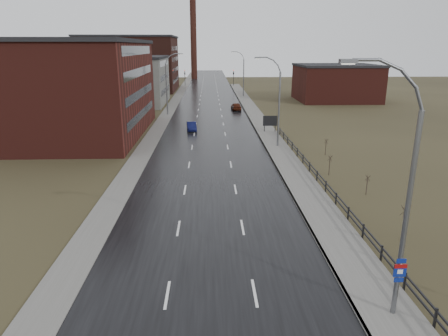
{
  "coord_description": "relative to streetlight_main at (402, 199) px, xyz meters",
  "views": [
    {
      "loc": [
        0.03,
        -14.14,
        12.52
      ],
      "look_at": [
        1.15,
        17.03,
        3.0
      ],
      "focal_mm": 32.0,
      "sensor_mm": 36.0,
      "label": 1
    }
  ],
  "objects": [
    {
      "name": "traffic_light_right",
      "position": [
        -0.47,
        118.0,
        -1.46
      ],
      "size": [
        0.58,
        2.73,
        5.3
      ],
      "color": "black",
      "rests_on": "ground"
    },
    {
      "name": "shrub_e",
      "position": [
        3.6,
        22.02,
        -4.94
      ],
      "size": [
        0.5,
        0.53,
        2.11
      ],
      "color": "#382D23",
      "rests_on": "ground"
    },
    {
      "name": "building_right",
      "position": [
        21.83,
        80.0,
        -1.8
      ],
      "size": [
        18.36,
        16.32,
        8.5
      ],
      "color": "#471914",
      "rests_on": "ground"
    },
    {
      "name": "billboard",
      "position": [
        0.63,
        43.03,
        -4.32
      ],
      "size": [
        2.15,
        0.17,
        2.59
      ],
      "color": "black",
      "rests_on": "ground"
    },
    {
      "name": "shrub_c",
      "position": [
        4.45,
        7.86,
        -4.78
      ],
      "size": [
        0.57,
        0.6,
        2.42
      ],
      "color": "#382D23",
      "rests_on": "ground"
    },
    {
      "name": "streetlight_right_far",
      "position": [
        0.03,
        88.0,
        -0.22
      ],
      "size": [
        3.36,
        0.28,
        11.35
      ],
      "color": "slate",
      "rests_on": "ground"
    },
    {
      "name": "warehouse_near",
      "position": [
        -29.46,
        43.0,
        0.7
      ],
      "size": [
        22.44,
        28.56,
        13.5
      ],
      "color": "#471914",
      "rests_on": "ground"
    },
    {
      "name": "warehouse_mid",
      "position": [
        -26.46,
        76.0,
        -0.8
      ],
      "size": [
        16.32,
        20.4,
        10.5
      ],
      "color": "slate",
      "rests_on": "ground"
    },
    {
      "name": "smokestack",
      "position": [
        -14.47,
        148.0,
        9.44
      ],
      "size": [
        2.7,
        2.7,
        30.7
      ],
      "color": "#331611",
      "rests_on": "ground"
    },
    {
      "name": "curb_right",
      "position": [
        -1.39,
        33.0,
        -5.97
      ],
      "size": [
        0.16,
        180.0,
        0.18
      ],
      "primitive_type": "cube",
      "color": "slate",
      "rests_on": "ground"
    },
    {
      "name": "sidewalk_left",
      "position": [
        -16.67,
        58.0,
        -6.0
      ],
      "size": [
        2.4,
        260.0,
        0.12
      ],
      "primitive_type": "cube",
      "color": "#595651",
      "rests_on": "ground"
    },
    {
      "name": "guardrail",
      "position": [
        1.83,
        16.32,
        -5.35
      ],
      "size": [
        0.1,
        53.05,
        1.1
      ],
      "color": "black",
      "rests_on": "ground"
    },
    {
      "name": "road",
      "position": [
        -8.47,
        58.0,
        -6.03
      ],
      "size": [
        14.0,
        300.0,
        0.06
      ],
      "primitive_type": "cube",
      "color": "black",
      "rests_on": "ground"
    },
    {
      "name": "shrub_d",
      "position": [
        5.27,
        16.37,
        -5.1
      ],
      "size": [
        0.43,
        0.46,
        1.8
      ],
      "color": "#382D23",
      "rests_on": "ground"
    },
    {
      "name": "streetlight_left",
      "position": [
        -16.17,
        60.0,
        -0.22
      ],
      "size": [
        3.36,
        0.28,
        11.35
      ],
      "color": "slate",
      "rests_on": "ground"
    },
    {
      "name": "car_far",
      "position": [
        -3.03,
        65.31,
        -5.29
      ],
      "size": [
        2.07,
        4.62,
        1.54
      ],
      "primitive_type": "imported",
      "rotation": [
        0.0,
        0.0,
        3.2
      ],
      "color": "#43180B",
      "rests_on": "ground"
    },
    {
      "name": "traffic_light_left",
      "position": [
        -16.47,
        118.0,
        -1.46
      ],
      "size": [
        0.58,
        2.73,
        5.3
      ],
      "color": "black",
      "rests_on": "ground"
    },
    {
      "name": "streetlight_right_mid",
      "position": [
        0.03,
        34.0,
        -0.22
      ],
      "size": [
        3.36,
        0.28,
        11.35
      ],
      "color": "slate",
      "rests_on": "ground"
    },
    {
      "name": "sidewalk_right",
      "position": [
        0.13,
        33.0,
        -5.97
      ],
      "size": [
        3.2,
        180.0,
        0.18
      ],
      "primitive_type": "cube",
      "color": "#595651",
      "rests_on": "ground"
    },
    {
      "name": "streetlight_main",
      "position": [
        0.0,
        0.0,
        0.0
      ],
      "size": [
        3.91,
        0.29,
        12.11
      ],
      "color": "slate",
      "rests_on": "ground"
    },
    {
      "name": "shrub_f",
      "position": [
        5.42,
        29.79,
        -5.0
      ],
      "size": [
        0.48,
        0.5,
        1.99
      ],
      "color": "#382D23",
      "rests_on": "ground"
    },
    {
      "name": "car_near",
      "position": [
        -11.27,
        44.8,
        -5.4
      ],
      "size": [
        1.77,
        4.12,
        1.32
      ],
      "primitive_type": "imported",
      "rotation": [
        0.0,
        0.0,
        0.09
      ],
      "color": "#0C0F3C",
      "rests_on": "ground"
    },
    {
      "name": "warehouse_far",
      "position": [
        -31.47,
        106.0,
        1.7
      ],
      "size": [
        26.52,
        24.48,
        15.5
      ],
      "color": "#331611",
      "rests_on": "ground"
    }
  ]
}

